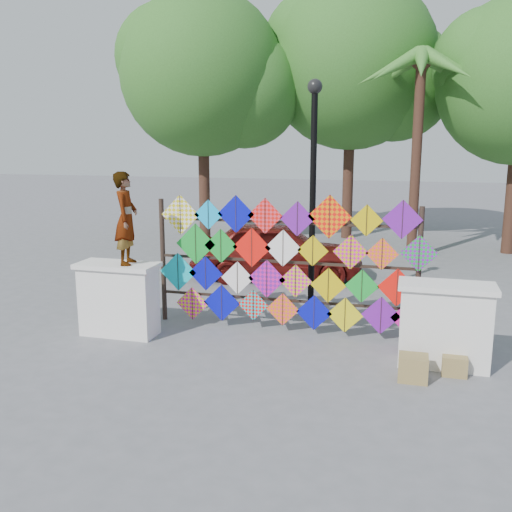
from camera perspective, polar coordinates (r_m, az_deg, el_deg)
name	(u,v)px	position (r m, az deg, el deg)	size (l,w,h in m)	color
ground	(272,344)	(9.65, 1.63, -8.84)	(80.00, 80.00, 0.00)	slate
parapet_left	(119,299)	(10.21, -13.56, -4.16)	(1.40, 0.65, 1.28)	white
parapet_right	(445,325)	(9.03, 18.35, -6.52)	(1.40, 0.65, 1.28)	white
kite_rack	(285,264)	(9.97, 2.92, -0.81)	(4.94, 0.24, 2.46)	black
tree_west	(206,75)	(19.08, -5.07, 17.59)	(5.85, 5.20, 8.01)	#492C1F
tree_mid	(355,65)	(20.07, 9.87, 18.30)	(6.30, 5.60, 8.61)	#492C1F
palm_tree	(421,80)	(16.87, 16.13, 16.54)	(3.62, 3.62, 5.83)	#492C1F
vendor_woman	(126,218)	(9.83, -12.86, 3.69)	(0.57, 0.37, 1.57)	#99999E
sedan	(277,250)	(13.95, 2.11, 0.59)	(1.67, 4.15, 1.41)	maroon
lamppost	(313,176)	(10.96, 5.73, 8.00)	(0.28, 0.28, 4.46)	black
cardboard_box_near	(413,368)	(8.54, 15.43, -10.74)	(0.41, 0.36, 0.36)	#9C834B
cardboard_box_far	(454,365)	(8.92, 19.22, -10.24)	(0.35, 0.32, 0.29)	#9C834B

